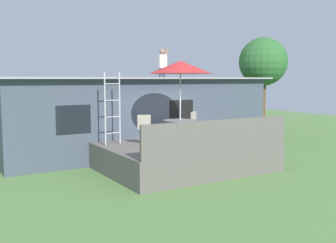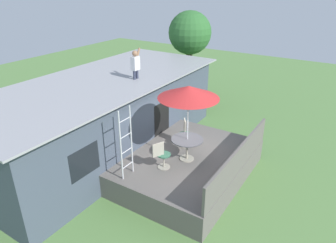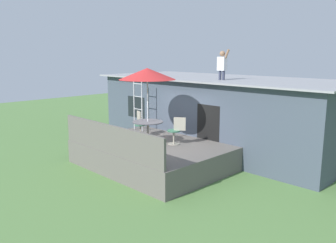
# 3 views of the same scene
# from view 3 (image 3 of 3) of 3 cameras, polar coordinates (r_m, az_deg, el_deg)

# --- Properties ---
(ground_plane) EXTENTS (40.00, 40.00, 0.00)m
(ground_plane) POSITION_cam_3_polar(r_m,az_deg,el_deg) (12.19, -2.07, -7.14)
(ground_plane) COLOR #567F42
(house) EXTENTS (10.50, 4.50, 2.86)m
(house) POSITION_cam_3_polar(r_m,az_deg,el_deg) (14.46, 8.44, 1.49)
(house) COLOR #424C5B
(house) RESTS_ON ground
(deck) EXTENTS (4.94, 3.87, 0.80)m
(deck) POSITION_cam_3_polar(r_m,az_deg,el_deg) (12.07, -2.08, -5.34)
(deck) COLOR #605B56
(deck) RESTS_ON ground
(deck_railing) EXTENTS (4.84, 0.08, 0.90)m
(deck_railing) POSITION_cam_3_polar(r_m,az_deg,el_deg) (10.71, -9.55, -2.89)
(deck_railing) COLOR #605B56
(deck_railing) RESTS_ON deck
(patio_table) EXTENTS (1.04, 1.04, 0.74)m
(patio_table) POSITION_cam_3_polar(r_m,az_deg,el_deg) (11.85, -3.32, -0.74)
(patio_table) COLOR #A59E8C
(patio_table) RESTS_ON deck
(patio_umbrella) EXTENTS (1.90, 1.90, 2.54)m
(patio_umbrella) POSITION_cam_3_polar(r_m,az_deg,el_deg) (11.62, -3.42, 7.79)
(patio_umbrella) COLOR silver
(patio_umbrella) RESTS_ON deck
(step_ladder) EXTENTS (0.52, 0.04, 2.20)m
(step_ladder) POSITION_cam_3_polar(r_m,az_deg,el_deg) (13.76, -4.95, 3.05)
(step_ladder) COLOR silver
(step_ladder) RESTS_ON deck
(person_figure) EXTENTS (0.47, 0.20, 1.11)m
(person_figure) POSITION_cam_3_polar(r_m,az_deg,el_deg) (12.99, 8.89, 9.42)
(person_figure) COLOR #33384C
(person_figure) RESTS_ON house
(patio_chair_left) EXTENTS (0.59, 0.44, 0.92)m
(patio_chair_left) POSITION_cam_3_polar(r_m,az_deg,el_deg) (12.79, -4.61, -0.48)
(patio_chair_left) COLOR #A59E8C
(patio_chair_left) RESTS_ON deck
(patio_chair_right) EXTENTS (0.56, 0.46, 0.92)m
(patio_chair_right) POSITION_cam_3_polar(r_m,az_deg,el_deg) (11.66, 1.31, -1.56)
(patio_chair_right) COLOR #A59E8C
(patio_chair_right) RESTS_ON deck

